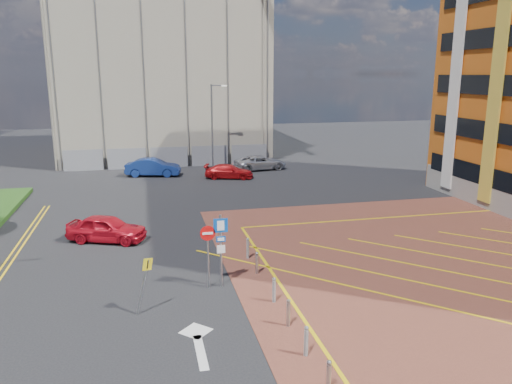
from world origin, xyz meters
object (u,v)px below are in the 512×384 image
object	(u,v)px
car_red_left	(107,228)
car_red_back	(229,171)
lamp_back	(213,124)
car_silver_back	(261,163)
car_blue_back	(153,167)
warning_sign	(145,279)
sign_cluster	(216,244)

from	to	relation	value
car_red_left	car_red_back	size ratio (longest dim) A/B	1.01
lamp_back	car_red_back	world-z (taller)	lamp_back
lamp_back	car_silver_back	size ratio (longest dim) A/B	1.63
car_blue_back	car_red_back	bearing A→B (deg)	-98.87
warning_sign	car_red_left	size ratio (longest dim) A/B	0.53
sign_cluster	warning_sign	xyz separation A→B (m)	(-2.99, -1.83, -0.52)
car_silver_back	car_blue_back	bearing A→B (deg)	86.17
warning_sign	car_blue_back	world-z (taller)	warning_sign
sign_cluster	car_blue_back	size ratio (longest dim) A/B	0.67
car_red_back	lamp_back	bearing A→B (deg)	24.63
lamp_back	sign_cluster	xyz separation A→B (m)	(-3.78, -27.02, -2.41)
car_blue_back	car_silver_back	world-z (taller)	car_blue_back
sign_cluster	car_red_back	distance (m)	22.97
car_red_back	car_red_left	bearing A→B (deg)	164.07
car_silver_back	warning_sign	bearing A→B (deg)	149.66
lamp_back	car_red_left	size ratio (longest dim) A/B	1.88
car_blue_back	car_red_back	world-z (taller)	car_blue_back
lamp_back	car_red_left	bearing A→B (deg)	-113.90
car_red_back	sign_cluster	bearing A→B (deg)	-175.34
car_blue_back	car_silver_back	distance (m)	10.11
lamp_back	warning_sign	world-z (taller)	lamp_back
car_red_left	car_blue_back	distance (m)	17.92
sign_cluster	car_red_left	bearing A→B (deg)	123.88
lamp_back	sign_cluster	distance (m)	27.38
sign_cluster	car_blue_back	xyz separation A→B (m)	(-1.96, 25.02, -1.16)
car_red_back	car_blue_back	bearing A→B (deg)	84.51
car_red_left	car_red_back	world-z (taller)	car_red_left
car_red_left	car_blue_back	world-z (taller)	car_blue_back
warning_sign	car_red_left	bearing A→B (deg)	101.95
sign_cluster	car_red_back	bearing A→B (deg)	78.74
car_blue_back	car_red_left	bearing A→B (deg)	-177.00
warning_sign	car_red_back	xyz separation A→B (m)	(7.47, 24.32, -0.82)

